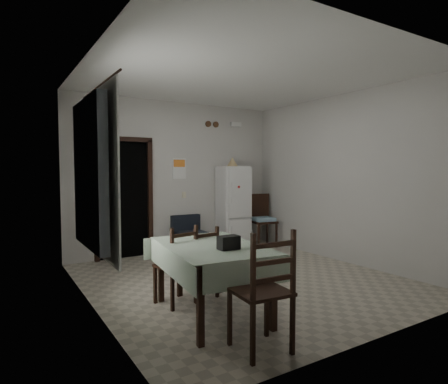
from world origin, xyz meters
TOP-DOWN VIEW (x-y plane):
  - ground at (0.00, 0.00)m, footprint 4.50×4.50m
  - ceiling at (0.00, 0.00)m, footprint 4.20×4.50m
  - wall_back at (0.00, 2.25)m, footprint 4.20×0.02m
  - wall_front at (0.00, -2.25)m, footprint 4.20×0.02m
  - wall_left at (-2.10, 0.00)m, footprint 0.02×4.50m
  - wall_right at (2.10, 0.00)m, footprint 0.02×4.50m
  - doorway at (-1.05, 2.45)m, footprint 1.06×0.52m
  - window_recess at (-2.15, -0.20)m, footprint 0.10×1.20m
  - curtain at (-2.04, -0.20)m, footprint 0.02×1.45m
  - curtain_rod at (-2.03, -0.20)m, footprint 0.02×1.60m
  - calendar at (0.05, 2.24)m, footprint 0.28×0.02m
  - calendar_image at (0.05, 2.23)m, footprint 0.24×0.01m
  - light_switch at (0.15, 2.24)m, footprint 0.08×0.02m
  - vent_left at (0.70, 2.23)m, footprint 0.12×0.03m
  - vent_right at (0.88, 2.23)m, footprint 0.12×0.03m
  - emergency_light at (1.35, 2.21)m, footprint 0.25×0.07m
  - fridge at (1.09, 1.93)m, footprint 0.61×0.61m
  - tan_cone at (1.08, 1.92)m, footprint 0.25×0.25m
  - navy_seat at (0.13, 1.93)m, footprint 0.60×0.58m
  - corner_chair at (1.71, 1.71)m, footprint 0.55×0.55m
  - dining_table at (-1.04, -0.91)m, footprint 1.14×1.59m
  - black_bag at (-1.00, -1.20)m, footprint 0.22×0.13m
  - dining_chair_far_left at (-1.23, -0.39)m, footprint 0.48×0.48m
  - dining_chair_far_right at (-0.88, -0.32)m, footprint 0.43×0.43m
  - dining_chair_near_head at (-1.07, -1.84)m, footprint 0.50×0.50m

SIDE VIEW (x-z plane):
  - ground at x=0.00m, z-range 0.00..0.00m
  - navy_seat at x=0.13m, z-range 0.00..0.71m
  - dining_table at x=-1.04m, z-range 0.00..0.77m
  - dining_chair_far_right at x=-0.88m, z-range 0.00..0.89m
  - dining_chair_far_left at x=-1.23m, z-range 0.00..0.94m
  - corner_chair at x=1.71m, z-range 0.00..1.09m
  - dining_chair_near_head at x=-1.07m, z-range 0.00..1.09m
  - fridge at x=1.09m, z-range 0.00..1.66m
  - black_bag at x=-1.00m, z-range 0.77..0.92m
  - doorway at x=-1.05m, z-range -0.05..2.17m
  - light_switch at x=0.15m, z-range 1.04..1.16m
  - wall_back at x=0.00m, z-range 0.00..2.90m
  - wall_front at x=0.00m, z-range 0.00..2.90m
  - wall_left at x=-2.10m, z-range 0.00..2.90m
  - wall_right at x=2.10m, z-range 0.00..2.90m
  - window_recess at x=-2.15m, z-range 0.75..2.35m
  - curtain at x=-2.04m, z-range 0.62..2.48m
  - calendar at x=0.05m, z-range 1.42..1.82m
  - calendar_image at x=0.05m, z-range 1.65..1.79m
  - tan_cone at x=1.08m, z-range 1.66..1.85m
  - curtain_rod at x=-2.03m, z-range 2.49..2.51m
  - vent_left at x=0.70m, z-range 2.46..2.58m
  - vent_right at x=0.88m, z-range 2.46..2.58m
  - emergency_light at x=1.35m, z-range 2.50..2.59m
  - ceiling at x=0.00m, z-range 2.89..2.91m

